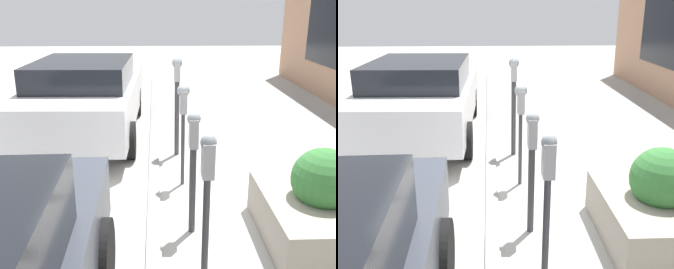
# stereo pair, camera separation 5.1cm
# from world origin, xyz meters

# --- Properties ---
(ground_plane) EXTENTS (40.00, 40.00, 0.00)m
(ground_plane) POSITION_xyz_m (0.00, 0.00, 0.00)
(ground_plane) COLOR #ADAAA3
(curb_strip) EXTENTS (19.00, 0.16, 0.04)m
(curb_strip) POSITION_xyz_m (0.00, 0.08, 0.02)
(curb_strip) COLOR gray
(curb_strip) RESTS_ON ground_plane
(parking_meter_nearest) EXTENTS (0.14, 0.12, 1.50)m
(parking_meter_nearest) POSITION_xyz_m (-1.73, -0.34, 1.04)
(parking_meter_nearest) COLOR #38383D
(parking_meter_nearest) RESTS_ON ground_plane
(parking_meter_second) EXTENTS (0.17, 0.14, 1.37)m
(parking_meter_second) POSITION_xyz_m (-0.62, -0.34, 0.91)
(parking_meter_second) COLOR #38383D
(parking_meter_second) RESTS_ON ground_plane
(parking_meter_middle) EXTENTS (0.20, 0.17, 1.42)m
(parking_meter_middle) POSITION_xyz_m (0.58, -0.32, 1.10)
(parking_meter_middle) COLOR #38383D
(parking_meter_middle) RESTS_ON ground_plane
(parking_meter_fourth) EXTENTS (0.20, 0.17, 1.61)m
(parking_meter_fourth) POSITION_xyz_m (1.74, -0.30, 1.10)
(parking_meter_fourth) COLOR #38383D
(parking_meter_fourth) RESTS_ON ground_plane
(planter_box) EXTENTS (1.47, 1.15, 1.03)m
(planter_box) POSITION_xyz_m (-0.84, -1.65, 0.36)
(planter_box) COLOR #A39989
(planter_box) RESTS_ON ground_plane
(parked_car_middle) EXTENTS (4.34, 2.00, 1.44)m
(parked_car_middle) POSITION_xyz_m (2.89, 1.36, 0.76)
(parked_car_middle) COLOR silver
(parked_car_middle) RESTS_ON ground_plane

